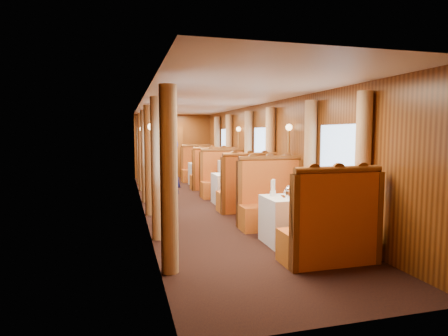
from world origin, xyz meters
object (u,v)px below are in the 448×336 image
object	(u,v)px
tea_tray	(292,197)
teapot_left	(288,194)
table_far	(205,174)
banquette_far_fwd	(212,176)
table_mid	(234,189)
rose_vase_mid	(236,167)
banquette_mid_fwd	(247,193)
banquette_near_aft	(273,205)
fruit_plate	(320,196)
banquette_far_aft	(199,170)
steward	(172,172)
banquette_mid_aft	(224,182)
teapot_right	(300,194)
table_near	(297,220)
teapot_back	(290,192)
banquette_near_fwd	(330,233)
passenger	(226,171)
rose_vase_far	(204,158)

from	to	relation	value
tea_tray	teapot_left	xyz separation A→B (m)	(-0.10, -0.06, 0.06)
table_far	tea_tray	xyz separation A→B (m)	(-0.10, -7.04, 0.38)
banquette_far_fwd	table_mid	bearing A→B (deg)	-90.00
banquette_far_fwd	rose_vase_mid	distance (m)	2.56
banquette_mid_fwd	table_far	bearing A→B (deg)	90.00
banquette_near_aft	fruit_plate	size ratio (longest dim) A/B	6.48
teapot_left	fruit_plate	world-z (taller)	teapot_left
fruit_plate	banquette_far_aft	bearing A→B (deg)	92.36
tea_tray	teapot_left	bearing A→B (deg)	-149.51
banquette_mid_fwd	table_mid	bearing A→B (deg)	90.00
table_far	steward	size ratio (longest dim) A/B	0.65
teapot_left	tea_tray	bearing A→B (deg)	16.17
banquette_mid_fwd	banquette_mid_aft	size ratio (longest dim) A/B	1.00
teapot_right	tea_tray	bearing A→B (deg)	131.87
table_near	rose_vase_mid	xyz separation A→B (m)	(0.04, 3.48, 0.55)
tea_tray	teapot_back	distance (m)	0.12
fruit_plate	tea_tray	bearing A→B (deg)	168.09
banquette_far_fwd	banquette_near_fwd	bearing A→B (deg)	-90.00
steward	passenger	world-z (taller)	steward
rose_vase_far	table_near	bearing A→B (deg)	-89.76
banquette_far_fwd	tea_tray	distance (m)	6.03
table_near	passenger	xyz separation A→B (m)	(-0.00, 4.29, 0.37)
banquette_near_aft	fruit_plate	xyz separation A→B (m)	(0.34, -1.14, 0.35)
banquette_far_aft	teapot_right	distance (m)	8.14
banquette_mid_fwd	banquette_mid_aft	bearing A→B (deg)	90.00
banquette_near_aft	table_mid	bearing A→B (deg)	90.00
table_mid	banquette_mid_fwd	distance (m)	1.02
banquette_near_fwd	banquette_far_aft	size ratio (longest dim) A/B	1.00
rose_vase_mid	steward	bearing A→B (deg)	171.68
banquette_mid_fwd	banquette_far_fwd	xyz separation A→B (m)	(0.00, 3.50, 0.00)
banquette_near_fwd	banquette_far_aft	bearing A→B (deg)	90.00
banquette_far_fwd	tea_tray	size ratio (longest dim) A/B	3.94
table_near	rose_vase_far	xyz separation A→B (m)	(-0.03, 7.04, 0.55)
banquette_far_fwd	tea_tray	bearing A→B (deg)	-90.94
banquette_near_fwd	banquette_mid_fwd	distance (m)	3.50
teapot_right	rose_vase_far	xyz separation A→B (m)	(-0.02, 7.15, 0.12)
tea_tray	rose_vase_mid	bearing A→B (deg)	87.74
banquette_far_aft	tea_tray	world-z (taller)	banquette_far_aft
banquette_near_fwd	teapot_back	distance (m)	1.15
banquette_near_aft	banquette_mid_fwd	distance (m)	1.47
rose_vase_far	banquette_far_fwd	bearing A→B (deg)	-88.37
teapot_left	steward	world-z (taller)	steward
banquette_mid_aft	banquette_near_aft	bearing A→B (deg)	-90.00
table_near	banquette_near_aft	distance (m)	1.02
table_near	banquette_near_aft	world-z (taller)	banquette_near_aft
banquette_near_aft	banquette_far_aft	size ratio (longest dim) A/B	1.00
teapot_left	fruit_plate	bearing A→B (deg)	-17.65
steward	fruit_plate	bearing A→B (deg)	9.16
rose_vase_far	steward	world-z (taller)	steward
banquette_mid_fwd	banquette_far_aft	bearing A→B (deg)	90.00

